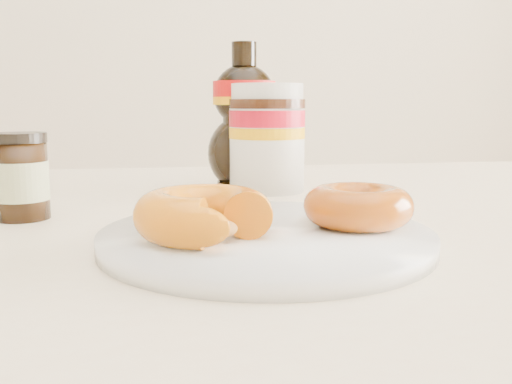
{
  "coord_description": "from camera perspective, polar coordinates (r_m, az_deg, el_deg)",
  "views": [
    {
      "loc": [
        -0.05,
        -0.44,
        0.86
      ],
      "look_at": [
        0.02,
        0.04,
        0.79
      ],
      "focal_mm": 40.0,
      "sensor_mm": 36.0,
      "label": 1
    }
  ],
  "objects": [
    {
      "name": "plate",
      "position": [
        0.45,
        1.03,
        -4.55
      ],
      "size": [
        0.26,
        0.26,
        0.01
      ],
      "color": "white",
      "rests_on": "dining_table"
    },
    {
      "name": "dark_jar",
      "position": [
        0.59,
        -22.45,
        1.38
      ],
      "size": [
        0.05,
        0.05,
        0.08
      ],
      "rotation": [
        0.0,
        0.0,
        -0.25
      ],
      "color": "black",
      "rests_on": "dining_table"
    },
    {
      "name": "dining_table",
      "position": [
        0.58,
        -3.26,
        -10.78
      ],
      "size": [
        1.4,
        0.9,
        0.75
      ],
      "color": "beige",
      "rests_on": "ground"
    },
    {
      "name": "donut_whole",
      "position": [
        0.47,
        10.17,
        -1.38
      ],
      "size": [
        0.1,
        0.1,
        0.03
      ],
      "primitive_type": "torus",
      "rotation": [
        0.0,
        0.0,
        -0.13
      ],
      "color": "#8B3008",
      "rests_on": "plate"
    },
    {
      "name": "nutella_jar",
      "position": [
        0.72,
        1.11,
        5.85
      ],
      "size": [
        0.09,
        0.09,
        0.13
      ],
      "rotation": [
        0.0,
        0.0,
        -0.02
      ],
      "color": "white",
      "rests_on": "dining_table"
    },
    {
      "name": "donut_bitten",
      "position": [
        0.42,
        -5.26,
        -2.23
      ],
      "size": [
        0.13,
        0.13,
        0.04
      ],
      "primitive_type": "torus",
      "rotation": [
        0.0,
        0.0,
        -0.27
      ],
      "color": "#D2640B",
      "rests_on": "plate"
    },
    {
      "name": "syrup_bottle",
      "position": [
        0.75,
        -1.18,
        7.6
      ],
      "size": [
        0.12,
        0.11,
        0.19
      ],
      "primitive_type": null,
      "rotation": [
        0.0,
        0.0,
        0.42
      ],
      "color": "black",
      "rests_on": "dining_table"
    }
  ]
}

